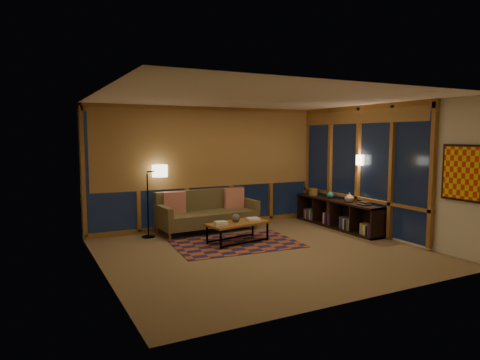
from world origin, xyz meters
name	(u,v)px	position (x,y,z in m)	size (l,w,h in m)	color
floor	(264,252)	(0.00, 0.00, 0.00)	(5.50, 5.00, 0.01)	olive
ceiling	(264,98)	(0.00, 0.00, 2.70)	(5.50, 5.00, 0.01)	beige
walls	(264,177)	(0.00, 0.00, 1.35)	(5.51, 5.01, 2.70)	beige
window_wall_back	(209,167)	(0.00, 2.43, 1.35)	(5.30, 0.16, 2.60)	#A26129
window_wall_right	(357,169)	(2.68, 0.60, 1.35)	(0.16, 3.70, 2.60)	#A26129
wall_art	(462,173)	(2.71, -1.85, 1.45)	(0.06, 0.74, 0.94)	red
wall_sconce	(360,160)	(2.62, 0.45, 1.55)	(0.12, 0.18, 0.22)	#FBEFC3
sofa	(208,212)	(-0.24, 1.97, 0.43)	(2.12, 0.86, 0.87)	brown
pillow_left	(174,202)	(-0.94, 2.12, 0.67)	(0.46, 0.15, 0.46)	#BE0D02
pillow_right	(234,198)	(0.48, 2.15, 0.66)	(0.45, 0.15, 0.45)	#BE0D02
area_rug	(236,243)	(-0.18, 0.74, 0.01)	(2.34, 1.56, 0.01)	#A44823
coffee_table	(238,233)	(-0.11, 0.79, 0.20)	(1.21, 0.55, 0.40)	#A26129
book_stack_a	(221,223)	(-0.52, 0.70, 0.44)	(0.27, 0.21, 0.08)	silver
book_stack_b	(253,219)	(0.26, 0.85, 0.43)	(0.25, 0.20, 0.05)	silver
ceramic_pot	(236,218)	(-0.14, 0.83, 0.48)	(0.16, 0.16, 0.16)	black
floor_lamp	(148,202)	(-1.53, 2.04, 0.73)	(0.49, 0.32, 1.47)	black
bookshelf	(337,214)	(2.49, 1.00, 0.32)	(0.40, 2.54, 0.63)	black
basket	(313,192)	(2.47, 1.86, 0.71)	(0.22, 0.22, 0.16)	brown
teal_bowl	(330,195)	(2.49, 1.24, 0.71)	(0.16, 0.16, 0.16)	#2A8074
vase	(349,197)	(2.49, 0.61, 0.74)	(0.20, 0.20, 0.21)	tan
shelf_book_stack	(364,203)	(2.49, 0.16, 0.67)	(0.18, 0.25, 0.07)	silver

